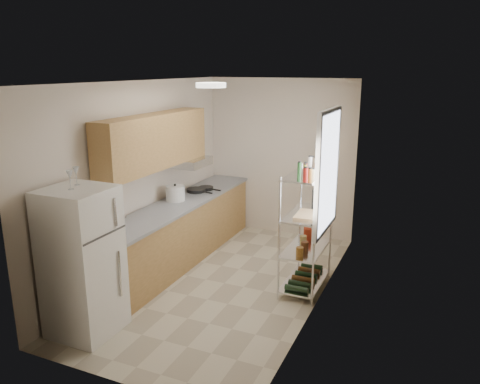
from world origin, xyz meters
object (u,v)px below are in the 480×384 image
(frying_pan_large, at_px, (196,190))
(cutting_board, at_px, (310,215))
(refrigerator, at_px, (82,262))
(espresso_machine, at_px, (321,198))
(rice_cooker, at_px, (175,193))

(frying_pan_large, bearing_deg, cutting_board, -9.74)
(refrigerator, bearing_deg, cutting_board, 43.18)
(refrigerator, distance_m, espresso_machine, 2.96)
(cutting_board, bearing_deg, refrigerator, -136.82)
(rice_cooker, xyz_separation_m, frying_pan_large, (0.03, 0.55, -0.08))
(refrigerator, xyz_separation_m, frying_pan_large, (-0.09, 2.64, 0.13))
(refrigerator, height_order, espresso_machine, refrigerator)
(refrigerator, distance_m, rice_cooker, 2.10)
(refrigerator, distance_m, cutting_board, 2.66)
(refrigerator, xyz_separation_m, cutting_board, (1.93, 1.81, 0.23))
(refrigerator, height_order, frying_pan_large, refrigerator)
(rice_cooker, height_order, frying_pan_large, rice_cooker)
(rice_cooker, xyz_separation_m, espresso_machine, (2.10, 0.09, 0.15))
(rice_cooker, relative_size, cutting_board, 0.65)
(rice_cooker, height_order, espresso_machine, espresso_machine)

